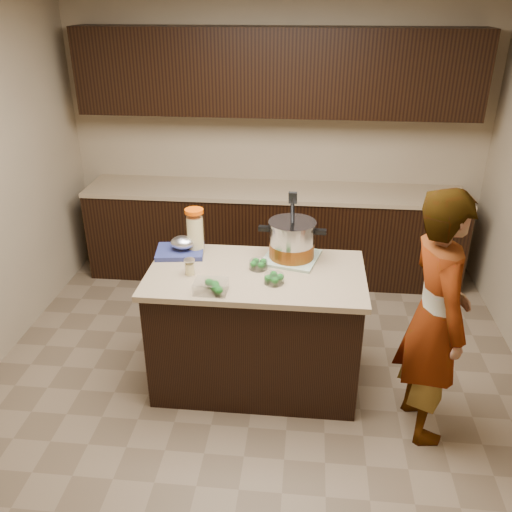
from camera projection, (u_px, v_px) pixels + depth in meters
The scene contains 13 objects.
ground_plane at pixel (256, 379), 4.02m from camera, with size 4.00×4.00×0.00m, color brown.
room_shell at pixel (256, 153), 3.27m from camera, with size 4.04×4.04×2.72m.
back_cabinets at pixel (274, 184), 5.16m from camera, with size 3.60×0.63×2.33m.
island at pixel (256, 328), 3.83m from camera, with size 1.46×0.81×0.90m.
dish_towel at pixel (291, 257), 3.80m from camera, with size 0.36×0.36×0.02m, color #5C8865.
stock_pot at pixel (292, 242), 3.75m from camera, with size 0.47×0.35×0.47m.
lemonade_pitcher at pixel (195, 232), 3.85m from camera, with size 0.15×0.15×0.32m.
mason_jar at pixel (190, 267), 3.58m from camera, with size 0.07×0.07×0.12m.
broccoli_tub_left at pixel (258, 265), 3.66m from camera, with size 0.15×0.15×0.06m.
broccoli_tub_right at pixel (274, 279), 3.48m from camera, with size 0.15×0.15×0.06m.
broccoli_tub_rect at pixel (211, 287), 3.38m from camera, with size 0.21×0.16×0.07m.
blue_tray at pixel (181, 248), 3.86m from camera, with size 0.37×0.31×0.13m.
person at pixel (435, 318), 3.25m from camera, with size 0.60×0.39×1.65m, color gray.
Camera 1 is at (0.32, -3.20, 2.59)m, focal length 38.00 mm.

